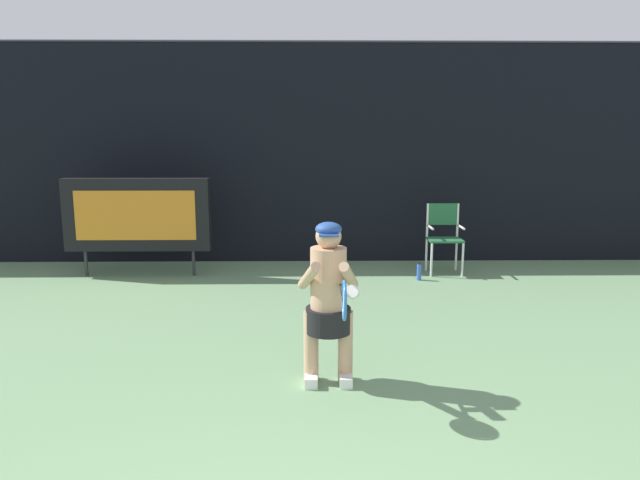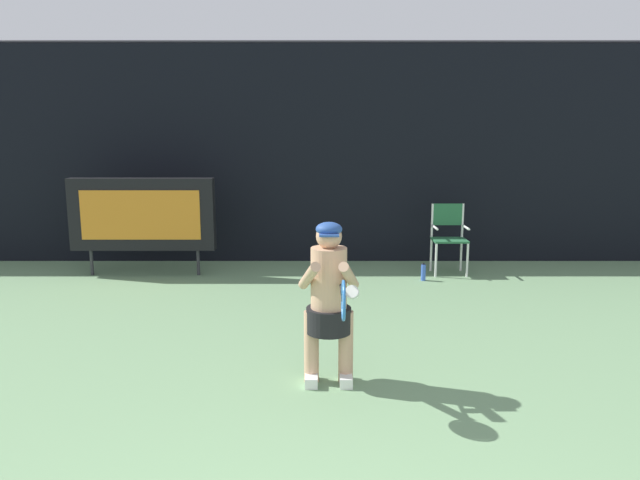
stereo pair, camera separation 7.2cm
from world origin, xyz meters
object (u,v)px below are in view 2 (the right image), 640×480
at_px(water_bottle, 421,272).
at_px(tennis_player, 327,298).
at_px(umpire_chair, 447,234).
at_px(scoreboard, 140,215).
at_px(tennis_racket, 341,300).

xyz_separation_m(water_bottle, tennis_player, (-1.47, -3.62, 0.64)).
bearing_deg(water_bottle, tennis_player, -112.06).
bearing_deg(umpire_chair, tennis_player, -115.18).
xyz_separation_m(umpire_chair, tennis_player, (-1.93, -4.11, 0.14)).
xyz_separation_m(scoreboard, water_bottle, (4.25, -0.35, -0.82)).
distance_m(scoreboard, umpire_chair, 4.73).
distance_m(umpire_chair, water_bottle, 0.84).
relative_size(scoreboard, water_bottle, 8.30).
relative_size(tennis_player, tennis_racket, 2.36).
bearing_deg(tennis_player, tennis_racket, -79.58).
bearing_deg(water_bottle, tennis_racket, -108.12).
xyz_separation_m(scoreboard, umpire_chair, (4.72, 0.14, -0.33)).
distance_m(umpire_chair, tennis_racket, 5.02).
bearing_deg(umpire_chair, tennis_racket, -111.44).
height_order(scoreboard, tennis_player, scoreboard).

